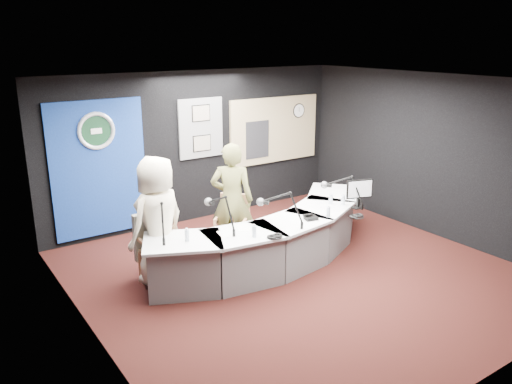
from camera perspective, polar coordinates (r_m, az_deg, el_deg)
ground at (r=7.74m, az=4.63°, el=-9.00°), size 6.00×6.00×0.00m
ceiling at (r=6.99m, az=5.18°, el=12.12°), size 6.00×6.00×0.02m
wall_back at (r=9.68m, az=-6.43°, el=5.02°), size 6.00×0.02×2.80m
wall_front at (r=5.41m, az=25.51°, el=-6.26°), size 6.00×0.02×2.80m
wall_left at (r=5.90m, az=-18.36°, el=-3.54°), size 0.02×6.00×2.80m
wall_right at (r=9.39m, az=19.27°, el=3.79°), size 0.02×6.00×2.80m
broadcast_desk at (r=7.96m, az=1.92°, el=-5.25°), size 4.50×1.90×0.75m
backdrop_panel at (r=8.98m, az=-17.05°, el=2.45°), size 1.60×0.05×2.30m
agency_seal at (r=8.81m, az=-17.33°, el=6.49°), size 0.63×0.07×0.63m
seal_center at (r=8.81m, az=-17.34°, el=6.50°), size 0.48×0.01×0.48m
pinboard at (r=9.61m, az=-6.15°, el=7.07°), size 0.90×0.04×1.10m
framed_photo_upper at (r=9.54m, az=-6.11°, el=8.70°), size 0.34×0.02×0.27m
framed_photo_lower at (r=9.64m, az=-6.01°, el=5.40°), size 0.34×0.02×0.27m
booth_window_frame at (r=10.55m, az=2.08°, el=6.92°), size 2.12×0.06×1.32m
booth_glow at (r=10.54m, az=2.11°, el=6.91°), size 2.00×0.02×1.20m
equipment_rack at (r=10.29m, az=0.15°, el=5.83°), size 0.55×0.02×0.75m
wall_clock at (r=10.84m, az=4.78°, el=9.01°), size 0.28×0.01×0.28m
armchair_left at (r=7.43m, az=-10.66°, el=-6.21°), size 0.56×0.56×0.99m
armchair_right at (r=8.18m, az=-2.65°, el=-3.62°), size 0.81×0.81×1.02m
draped_jacket at (r=7.59m, az=-11.63°, el=-4.75°), size 0.50×0.10×0.70m
person_man at (r=7.28m, az=-10.84°, el=-3.15°), size 1.04×0.84×1.84m
person_woman at (r=8.05m, az=-2.69°, el=-0.91°), size 0.79×0.76×1.83m
computer_monitor at (r=8.26m, az=11.37°, el=0.35°), size 0.44×0.16×0.31m
desk_phone at (r=7.72m, az=6.13°, el=-2.89°), size 0.21×0.18×0.05m
headphones_near at (r=7.92m, az=11.12°, el=-2.65°), size 0.24×0.24×0.04m
headphones_far at (r=7.01m, az=2.09°, el=-4.94°), size 0.22×0.22×0.04m
paper_stack at (r=7.14m, az=-3.34°, el=-4.67°), size 0.24×0.31×0.00m
notepad at (r=7.36m, az=-1.42°, el=-3.99°), size 0.26×0.31×0.00m
boom_mic_a at (r=7.06m, az=-10.37°, el=-2.62°), size 0.36×0.69×0.60m
boom_mic_b at (r=7.19m, az=-3.95°, el=-2.00°), size 0.16×0.74×0.60m
boom_mic_c at (r=7.32m, az=2.81°, el=-1.65°), size 0.49×0.61×0.60m
boom_mic_d at (r=8.26m, az=9.67°, el=0.30°), size 0.46×0.64×0.60m
water_bottles at (r=7.60m, az=3.38°, el=-2.62°), size 3.19×0.55×0.18m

